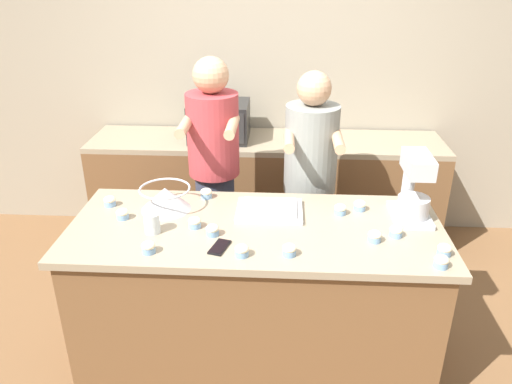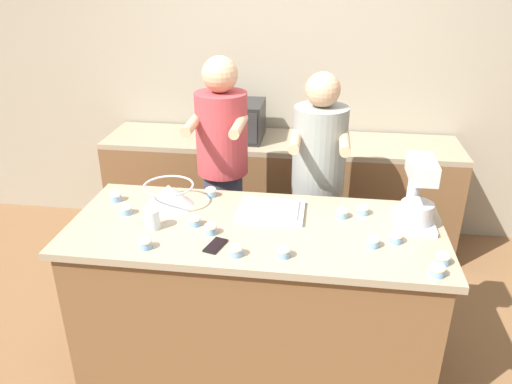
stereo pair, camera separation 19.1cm
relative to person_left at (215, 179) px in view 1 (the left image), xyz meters
name	(u,v)px [view 1 (the left image)]	position (x,y,z in m)	size (l,w,h in m)	color
ground_plane	(256,358)	(0.31, -0.68, -0.89)	(16.00, 16.00, 0.00)	brown
back_wall	(268,75)	(0.31, 1.10, 0.46)	(10.00, 0.06, 2.70)	gray
island_counter	(256,296)	(0.31, -0.68, -0.43)	(2.00, 0.84, 0.92)	brown
back_counter	(266,191)	(0.31, 0.75, -0.44)	(2.80, 0.60, 0.91)	brown
person_left	(215,179)	(0.00, 0.00, 0.00)	(0.35, 0.51, 1.69)	#33384C
person_right	(309,187)	(0.63, 0.00, -0.05)	(0.35, 0.51, 1.61)	#232328
stand_mixer	(413,191)	(1.15, -0.54, 0.19)	(0.20, 0.30, 0.37)	#B2B7BC
mixing_bowl	(165,198)	(-0.21, -0.51, 0.10)	(0.29, 0.29, 0.13)	#BCBCC1
baking_tray	(269,210)	(0.38, -0.53, 0.05)	(0.37, 0.29, 0.04)	#BCBCC1
microwave_oven	(219,121)	(-0.06, 0.75, 0.17)	(0.46, 0.39, 0.29)	black
cell_phone	(220,247)	(0.15, -0.92, 0.03)	(0.11, 0.16, 0.01)	black
drinking_glass	(152,223)	(-0.22, -0.78, 0.08)	(0.08, 0.08, 0.11)	silver
cupcake_0	(206,193)	(0.00, -0.36, 0.06)	(0.07, 0.07, 0.06)	#759EC6
cupcake_1	(444,250)	(1.23, -0.92, 0.06)	(0.07, 0.07, 0.06)	#759EC6
cupcake_2	(242,251)	(0.26, -0.99, 0.06)	(0.07, 0.07, 0.06)	#759EC6
cupcake_3	(148,247)	(-0.19, -0.98, 0.06)	(0.07, 0.07, 0.06)	#759EC6
cupcake_4	(289,250)	(0.49, -0.97, 0.06)	(0.07, 0.07, 0.06)	#759EC6
cupcake_5	(396,231)	(1.04, -0.76, 0.06)	(0.07, 0.07, 0.06)	#759EC6
cupcake_6	(110,201)	(-0.54, -0.49, 0.06)	(0.07, 0.07, 0.06)	#759EC6
cupcake_7	(375,236)	(0.92, -0.81, 0.06)	(0.07, 0.07, 0.06)	#759EC6
cupcake_8	(195,223)	(-0.01, -0.72, 0.06)	(0.07, 0.07, 0.06)	#759EC6
cupcake_9	(360,205)	(0.89, -0.47, 0.06)	(0.07, 0.07, 0.06)	#759EC6
cupcake_10	(212,230)	(0.10, -0.80, 0.06)	(0.07, 0.07, 0.06)	#759EC6
cupcake_11	(441,262)	(1.19, -1.03, 0.06)	(0.07, 0.07, 0.06)	#759EC6
cupcake_12	(340,209)	(0.78, -0.52, 0.06)	(0.07, 0.07, 0.06)	#759EC6
cupcake_13	(122,214)	(-0.42, -0.65, 0.06)	(0.07, 0.07, 0.06)	#759EC6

